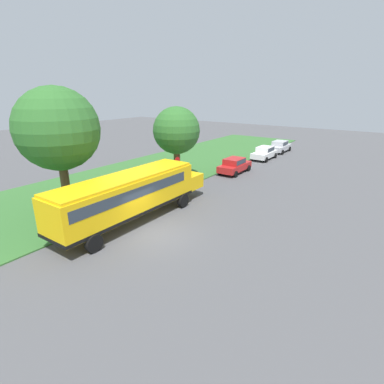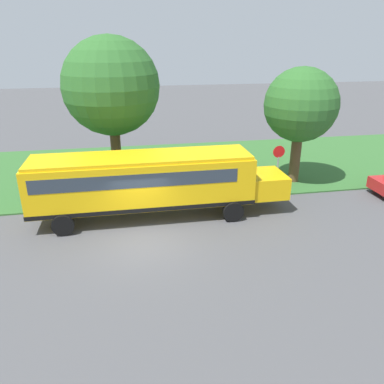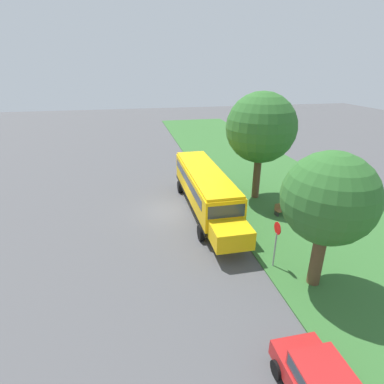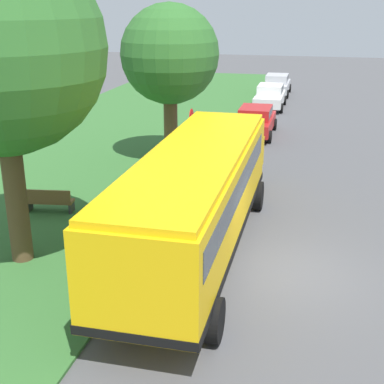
# 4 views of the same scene
# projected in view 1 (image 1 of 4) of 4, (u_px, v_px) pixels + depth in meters

# --- Properties ---
(ground_plane) EXTENTS (120.00, 120.00, 0.00)m
(ground_plane) POSITION_uv_depth(u_px,v_px,m) (158.00, 234.00, 17.89)
(ground_plane) COLOR #4C4C4F
(grass_verge) EXTENTS (12.00, 80.00, 0.08)m
(grass_verge) POSITION_uv_depth(u_px,v_px,m) (61.00, 200.00, 23.32)
(grass_verge) COLOR #33662D
(grass_verge) RESTS_ON ground
(school_bus) EXTENTS (2.84, 12.42, 3.16)m
(school_bus) POSITION_uv_depth(u_px,v_px,m) (131.00, 193.00, 19.08)
(school_bus) COLOR yellow
(school_bus) RESTS_ON ground
(car_red_nearest) EXTENTS (2.02, 4.40, 1.56)m
(car_red_nearest) POSITION_uv_depth(u_px,v_px,m) (235.00, 165.00, 30.88)
(car_red_nearest) COLOR #B21E1E
(car_red_nearest) RESTS_ON ground
(car_white_middle) EXTENTS (2.02, 4.40, 1.56)m
(car_white_middle) POSITION_uv_depth(u_px,v_px,m) (264.00, 152.00, 37.07)
(car_white_middle) COLOR silver
(car_white_middle) RESTS_ON ground
(car_silver_furthest) EXTENTS (2.02, 4.40, 1.56)m
(car_silver_furthest) POSITION_uv_depth(u_px,v_px,m) (280.00, 146.00, 41.33)
(car_silver_furthest) COLOR #B7B7BC
(car_silver_furthest) RESTS_ON ground
(oak_tree_beside_bus) EXTENTS (5.36, 5.36, 8.49)m
(oak_tree_beside_bus) POSITION_uv_depth(u_px,v_px,m) (55.00, 129.00, 19.17)
(oak_tree_beside_bus) COLOR brown
(oak_tree_beside_bus) RESTS_ON ground
(oak_tree_roadside_mid) EXTENTS (4.25, 4.25, 6.85)m
(oak_tree_roadside_mid) POSITION_uv_depth(u_px,v_px,m) (176.00, 130.00, 27.03)
(oak_tree_roadside_mid) COLOR brown
(oak_tree_roadside_mid) RESTS_ON ground
(stop_sign) EXTENTS (0.08, 0.68, 2.74)m
(stop_sign) POSITION_uv_depth(u_px,v_px,m) (177.00, 168.00, 25.95)
(stop_sign) COLOR gray
(stop_sign) RESTS_ON ground
(park_bench) EXTENTS (1.65, 0.72, 0.92)m
(park_bench) POSITION_uv_depth(u_px,v_px,m) (99.00, 191.00, 24.01)
(park_bench) COLOR brown
(park_bench) RESTS_ON ground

